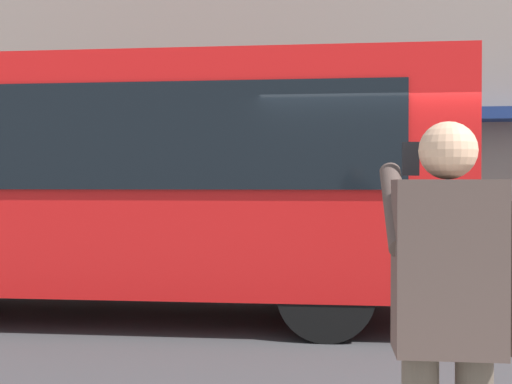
{
  "coord_description": "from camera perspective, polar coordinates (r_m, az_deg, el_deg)",
  "views": [
    {
      "loc": [
        0.59,
        7.5,
        1.62
      ],
      "look_at": [
        1.41,
        -0.11,
        1.51
      ],
      "focal_mm": 45.6,
      "sensor_mm": 36.0,
      "label": 1
    }
  ],
  "objects": [
    {
      "name": "red_bus",
      "position": [
        8.31,
        -15.15,
        1.23
      ],
      "size": [
        9.05,
        2.54,
        3.08
      ],
      "color": "red",
      "rests_on": "ground_plane"
    },
    {
      "name": "pedestrian_photographer",
      "position": [
        2.61,
        16.49,
        -9.74
      ],
      "size": [
        0.53,
        0.52,
        1.7
      ],
      "color": "#4C4238",
      "rests_on": "sidewalk_curb"
    },
    {
      "name": "ground_plane",
      "position": [
        7.69,
        10.59,
        -11.35
      ],
      "size": [
        60.0,
        60.0,
        0.0
      ],
      "primitive_type": "plane",
      "color": "#38383A"
    }
  ]
}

